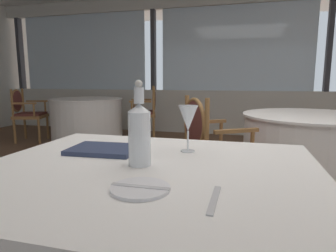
{
  "coord_description": "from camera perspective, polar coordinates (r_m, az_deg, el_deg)",
  "views": [
    {
      "loc": [
        0.22,
        -1.91,
        1.06
      ],
      "look_at": [
        -0.11,
        -0.66,
        0.85
      ],
      "focal_mm": 30.91,
      "sensor_mm": 36.0,
      "label": 1
    }
  ],
  "objects": [
    {
      "name": "ground_plane",
      "position": [
        2.19,
        7.77,
        -19.8
      ],
      "size": [
        13.25,
        13.25,
        0.0
      ],
      "primitive_type": "plane",
      "color": "brown"
    },
    {
      "name": "window_wall_far",
      "position": [
        5.71,
        12.82,
        9.03
      ],
      "size": [
        10.19,
        0.14,
        2.67
      ],
      "color": "beige",
      "rests_on": "ground_plane"
    },
    {
      "name": "side_plate",
      "position": [
        0.86,
        -5.51,
        -12.15
      ],
      "size": [
        0.18,
        0.18,
        0.01
      ],
      "primitive_type": "cylinder",
      "color": "white",
      "rests_on": "foreground_table"
    },
    {
      "name": "butter_knife",
      "position": [
        0.86,
        -5.51,
        -11.83
      ],
      "size": [
        0.18,
        0.02,
        0.0
      ],
      "primitive_type": "cube",
      "rotation": [
        0.0,
        0.0,
        0.01
      ],
      "color": "silver",
      "rests_on": "foreground_table"
    },
    {
      "name": "dinner_fork",
      "position": [
        0.8,
        9.08,
        -14.13
      ],
      "size": [
        0.02,
        0.19,
        0.0
      ],
      "primitive_type": "cube",
      "rotation": [
        0.0,
        0.0,
        1.56
      ],
      "color": "silver",
      "rests_on": "foreground_table"
    },
    {
      "name": "water_bottle",
      "position": [
        1.08,
        -5.65,
        -1.24
      ],
      "size": [
        0.08,
        0.08,
        0.32
      ],
      "color": "white",
      "rests_on": "foreground_table"
    },
    {
      "name": "wine_glass",
      "position": [
        1.27,
        3.99,
        1.39
      ],
      "size": [
        0.09,
        0.09,
        0.21
      ],
      "color": "white",
      "rests_on": "foreground_table"
    },
    {
      "name": "menu_book",
      "position": [
        1.33,
        -12.57,
        -4.51
      ],
      "size": [
        0.3,
        0.23,
        0.02
      ],
      "primitive_type": "cube",
      "rotation": [
        0.0,
        0.0,
        0.06
      ],
      "color": "#2D3856",
      "rests_on": "foreground_table"
    },
    {
      "name": "background_table_0",
      "position": [
        3.04,
        26.13,
        -4.88
      ],
      "size": [
        1.25,
        1.25,
        0.74
      ],
      "color": "white",
      "rests_on": "ground_plane"
    },
    {
      "name": "dining_chair_0_1",
      "position": [
        2.4,
        8.04,
        -3.26
      ],
      "size": [
        0.64,
        0.65,
        0.93
      ],
      "rotation": [
        0.0,
        0.0,
        6.85
      ],
      "color": "olive",
      "rests_on": "ground_plane"
    },
    {
      "name": "background_table_1",
      "position": [
        5.23,
        -15.64,
        1.23
      ],
      "size": [
        1.24,
        1.24,
        0.74
      ],
      "color": "white",
      "rests_on": "ground_plane"
    },
    {
      "name": "dining_chair_1_0",
      "position": [
        5.54,
        -26.27,
        2.77
      ],
      "size": [
        0.58,
        0.62,
        0.91
      ],
      "rotation": [
        0.0,
        0.0,
        6.59
      ],
      "color": "olive",
      "rests_on": "ground_plane"
    },
    {
      "name": "dining_chair_1_1",
      "position": [
        5.08,
        -4.18,
        3.52
      ],
      "size": [
        0.58,
        0.62,
        0.95
      ],
      "rotation": [
        0.0,
        0.0,
        9.73
      ],
      "color": "olive",
      "rests_on": "ground_plane"
    }
  ]
}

